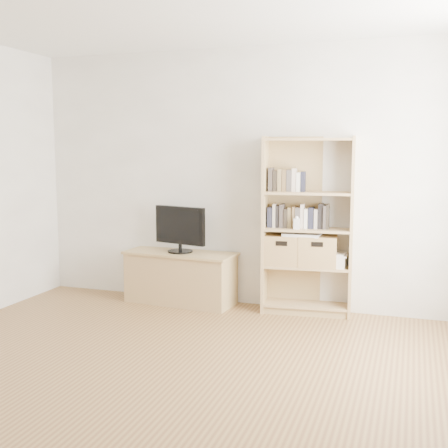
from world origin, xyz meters
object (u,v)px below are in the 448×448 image
at_px(television, 180,230).
at_px(basket_left, 283,250).
at_px(tv_stand, 181,279).
at_px(laptop, 302,234).
at_px(bookshelf, 307,226).
at_px(baby_monitor, 297,224).
at_px(basket_right, 318,251).

relative_size(television, basket_left, 1.71).
bearing_deg(tv_stand, television, 0.00).
bearing_deg(laptop, basket_left, -177.45).
bearing_deg(bookshelf, television, 176.71).
distance_m(baby_monitor, laptop, 0.14).
bearing_deg(television, baby_monitor, 11.95).
bearing_deg(baby_monitor, basket_left, 151.24).
height_order(tv_stand, basket_right, basket_right).
height_order(baby_monitor, basket_left, baby_monitor).
bearing_deg(basket_left, baby_monitor, -33.91).
bearing_deg(baby_monitor, television, 177.39).
relative_size(tv_stand, basket_left, 3.18).
distance_m(tv_stand, basket_left, 1.14).
distance_m(bookshelf, television, 1.31).
height_order(basket_right, laptop, laptop).
bearing_deg(basket_left, television, 176.01).
height_order(basket_left, laptop, laptop).
relative_size(basket_right, laptop, 1.02).
bearing_deg(laptop, tv_stand, -178.07).
bearing_deg(basket_right, baby_monitor, -155.97).
bearing_deg(baby_monitor, laptop, 64.54).
relative_size(tv_stand, television, 1.86).
bearing_deg(basket_right, bookshelf, 177.09).
xyz_separation_m(bookshelf, baby_monitor, (-0.09, -0.10, 0.03)).
bearing_deg(basket_left, basket_right, 0.25).
relative_size(bookshelf, baby_monitor, 16.58).
bearing_deg(laptop, bookshelf, 24.43).
distance_m(basket_right, laptop, 0.22).
height_order(television, laptop, television).
distance_m(bookshelf, basket_left, 0.33).
bearing_deg(tv_stand, bookshelf, 7.25).
xyz_separation_m(baby_monitor, laptop, (0.04, 0.08, -0.11)).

